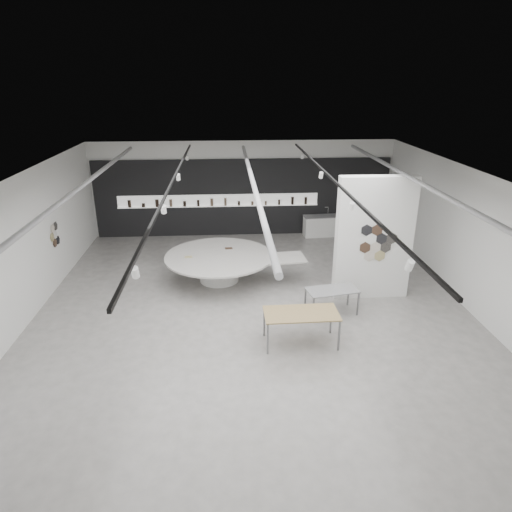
{
  "coord_description": "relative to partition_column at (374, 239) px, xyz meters",
  "views": [
    {
      "loc": [
        -0.67,
        -11.04,
        6.12
      ],
      "look_at": [
        0.13,
        1.2,
        1.27
      ],
      "focal_mm": 32.0,
      "sensor_mm": 36.0,
      "label": 1
    }
  ],
  "objects": [
    {
      "name": "partition_column",
      "position": [
        0.0,
        0.0,
        0.0
      ],
      "size": [
        2.2,
        0.38,
        3.6
      ],
      "color": "white",
      "rests_on": "ground"
    },
    {
      "name": "sample_table_stone",
      "position": [
        -1.36,
        -1.0,
        -1.15
      ],
      "size": [
        1.48,
        0.93,
        0.71
      ],
      "rotation": [
        0.0,
        0.0,
        0.19
      ],
      "color": "gray",
      "rests_on": "ground"
    },
    {
      "name": "kitchen_counter",
      "position": [
        -0.32,
        5.52,
        -1.37
      ],
      "size": [
        1.53,
        0.69,
        1.18
      ],
      "rotation": [
        0.0,
        0.0,
        0.08
      ],
      "color": "white",
      "rests_on": "ground"
    },
    {
      "name": "sample_table_wood",
      "position": [
        -2.46,
        -2.47,
        -1.02
      ],
      "size": [
        1.8,
        0.93,
        0.84
      ],
      "rotation": [
        0.0,
        0.0,
        0.02
      ],
      "color": "#997E4F",
      "rests_on": "ground"
    },
    {
      "name": "room",
      "position": [
        -3.59,
        -1.0,
        0.27
      ],
      "size": [
        12.02,
        14.02,
        3.82
      ],
      "color": "#98948F",
      "rests_on": "ground"
    },
    {
      "name": "back_wall_display",
      "position": [
        -3.58,
        5.94,
        -0.26
      ],
      "size": [
        11.8,
        0.27,
        3.1
      ],
      "color": "black",
      "rests_on": "ground"
    },
    {
      "name": "display_island",
      "position": [
        -4.4,
        1.36,
        -1.23
      ],
      "size": [
        4.57,
        3.69,
        0.87
      ],
      "rotation": [
        0.0,
        0.0,
        0.09
      ],
      "color": "white",
      "rests_on": "ground"
    }
  ]
}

